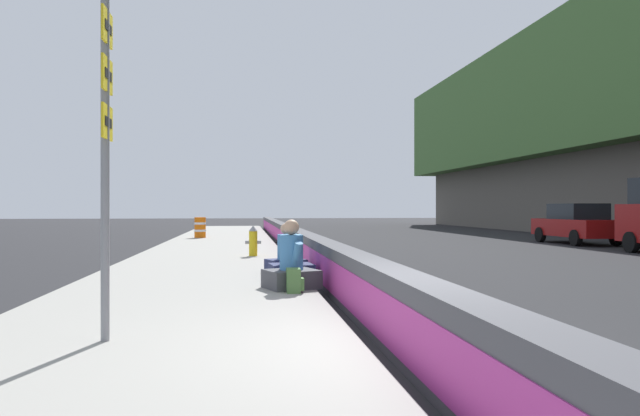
% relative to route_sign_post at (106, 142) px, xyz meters
% --- Properties ---
extents(ground_plane, '(160.00, 160.00, 0.00)m').
position_rel_route_sign_post_xyz_m(ground_plane, '(-0.57, -3.12, -2.23)').
color(ground_plane, '#232326').
rests_on(ground_plane, ground).
extents(sidewalk_strip, '(80.00, 4.40, 0.14)m').
position_rel_route_sign_post_xyz_m(sidewalk_strip, '(-0.57, -0.47, -2.16)').
color(sidewalk_strip, gray).
rests_on(sidewalk_strip, ground_plane).
extents(jersey_barrier, '(76.00, 0.45, 0.85)m').
position_rel_route_sign_post_xyz_m(jersey_barrier, '(-0.57, -3.12, -1.81)').
color(jersey_barrier, '#47474C').
rests_on(jersey_barrier, ground_plane).
extents(route_sign_post, '(0.44, 0.09, 3.60)m').
position_rel_route_sign_post_xyz_m(route_sign_post, '(0.00, 0.00, 0.00)').
color(route_sign_post, gray).
rests_on(route_sign_post, sidewalk_strip).
extents(fire_hydrant, '(0.26, 0.46, 0.88)m').
position_rel_route_sign_post_xyz_m(fire_hydrant, '(10.84, -1.72, -1.65)').
color(fire_hydrant, gold).
rests_on(fire_hydrant, sidewalk_strip).
extents(seated_person_foreground, '(0.97, 1.05, 1.19)m').
position_rel_route_sign_post_xyz_m(seated_person_foreground, '(3.81, -2.27, -1.72)').
color(seated_person_foreground, '#424247').
rests_on(seated_person_foreground, sidewalk_strip).
extents(seated_person_middle, '(0.79, 0.89, 1.14)m').
position_rel_route_sign_post_xyz_m(seated_person_middle, '(5.06, -2.36, -1.74)').
color(seated_person_middle, '#23284C').
rests_on(seated_person_middle, sidewalk_strip).
extents(seated_person_rear, '(0.85, 0.93, 1.06)m').
position_rel_route_sign_post_xyz_m(seated_person_rear, '(6.32, -2.35, -1.76)').
color(seated_person_rear, '#23284C').
rests_on(seated_person_rear, sidewalk_strip).
extents(backpack, '(0.32, 0.28, 0.40)m').
position_rel_route_sign_post_xyz_m(backpack, '(3.28, -2.27, -1.90)').
color(backpack, '#4C7A3D').
rests_on(backpack, sidewalk_strip).
extents(construction_barrel, '(0.54, 0.54, 0.95)m').
position_rel_route_sign_post_xyz_m(construction_barrel, '(21.64, 0.56, -1.61)').
color(construction_barrel, orange).
rests_on(construction_barrel, sidewalk_strip).
extents(parked_car_fourth, '(4.51, 1.97, 1.71)m').
position_rel_route_sign_post_xyz_m(parked_car_fourth, '(17.13, -15.44, -1.37)').
color(parked_car_fourth, maroon).
rests_on(parked_car_fourth, ground_plane).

